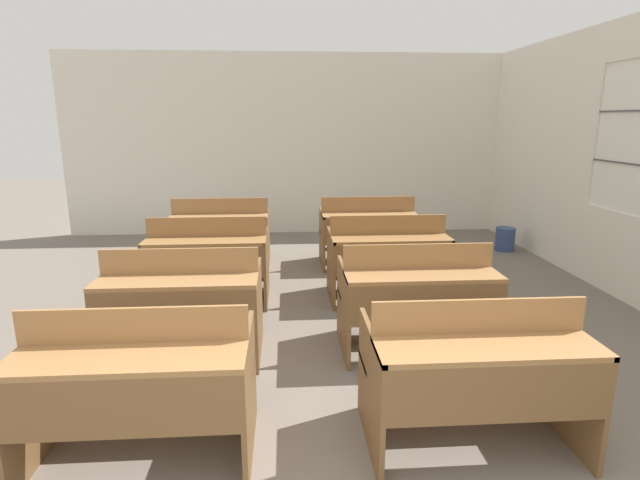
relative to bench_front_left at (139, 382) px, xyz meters
name	(u,v)px	position (x,y,z in m)	size (l,w,h in m)	color
wall_back	(286,145)	(0.80, 5.57, 0.94)	(6.86, 0.06, 2.79)	white
bench_front_left	(139,382)	(0.00, 0.00, 0.00)	(1.16, 0.73, 0.87)	brown
bench_front_right	(474,371)	(1.80, 0.00, 0.00)	(1.16, 0.73, 0.87)	brown
bench_second_left	(182,302)	(-0.01, 1.19, 0.00)	(1.16, 0.73, 0.87)	brown
bench_second_right	(416,296)	(1.79, 1.20, 0.00)	(1.16, 0.73, 0.87)	brown
bench_third_left	(209,258)	(0.01, 2.40, 0.00)	(1.16, 0.73, 0.87)	brown
bench_third_right	(387,256)	(1.80, 2.38, 0.00)	(1.16, 0.73, 0.87)	brown
bench_back_left	(221,232)	(-0.02, 3.60, 0.00)	(1.16, 0.73, 0.87)	brown
bench_back_right	(367,230)	(1.79, 3.60, 0.00)	(1.16, 0.73, 0.87)	brown
wastepaper_bin	(505,239)	(3.84, 4.18, -0.29)	(0.26, 0.26, 0.33)	#33477A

